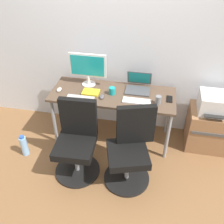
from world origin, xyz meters
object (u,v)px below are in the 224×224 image
desktop_monitor (88,67)px  open_laptop (138,85)px  office_chair_right (130,150)px  side_cabinet (208,128)px  printer (215,103)px  water_bottle_on_floor (24,146)px  coffee_mug (112,91)px  office_chair_left (77,142)px

desktop_monitor → open_laptop: 0.69m
office_chair_right → side_cabinet: office_chair_right is taller
printer → desktop_monitor: (-1.61, 0.06, 0.30)m
desktop_monitor → water_bottle_on_floor: bearing=-134.8°
water_bottle_on_floor → desktop_monitor: bearing=45.2°
side_cabinet → open_laptop: bearing=176.1°
water_bottle_on_floor → office_chair_right: bearing=-3.6°
coffee_mug → office_chair_right: bearing=-62.3°
side_cabinet → printer: printer is taller
office_chair_left → water_bottle_on_floor: 0.81m
office_chair_left → open_laptop: open_laptop is taller
office_chair_left → desktop_monitor: (-0.06, 0.79, 0.56)m
water_bottle_on_floor → coffee_mug: coffee_mug is taller
desktop_monitor → coffee_mug: 0.44m
water_bottle_on_floor → open_laptop: open_laptop is taller
water_bottle_on_floor → office_chair_left: bearing=-6.4°
side_cabinet → water_bottle_on_floor: size_ratio=1.80×
printer → office_chair_right: bearing=-141.7°
office_chair_right → side_cabinet: 1.20m
office_chair_left → printer: bearing=25.3°
water_bottle_on_floor → open_laptop: bearing=27.8°
office_chair_right → printer: office_chair_right is taller
printer → desktop_monitor: 1.64m
open_laptop → coffee_mug: bearing=-149.5°
desktop_monitor → printer: bearing=-2.1°
open_laptop → office_chair_right: bearing=-88.6°
office_chair_left → desktop_monitor: desktop_monitor is taller
side_cabinet → printer: size_ratio=1.40×
office_chair_left → side_cabinet: size_ratio=1.68×
office_chair_left → open_laptop: (0.60, 0.80, 0.36)m
printer → desktop_monitor: desktop_monitor is taller
open_laptop → coffee_mug: 0.36m
desktop_monitor → coffee_mug: (0.35, -0.17, -0.20)m
office_chair_left → desktop_monitor: size_ratio=1.96×
water_bottle_on_floor → open_laptop: size_ratio=1.00×
office_chair_right → printer: size_ratio=2.35×
printer → open_laptop: open_laptop is taller
water_bottle_on_floor → desktop_monitor: (0.70, 0.71, 0.83)m
water_bottle_on_floor → printer: bearing=15.7°
office_chair_left → water_bottle_on_floor: size_ratio=3.03×
printer → office_chair_left: bearing=-154.7°
office_chair_left → office_chair_right: (0.62, -0.00, 0.00)m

